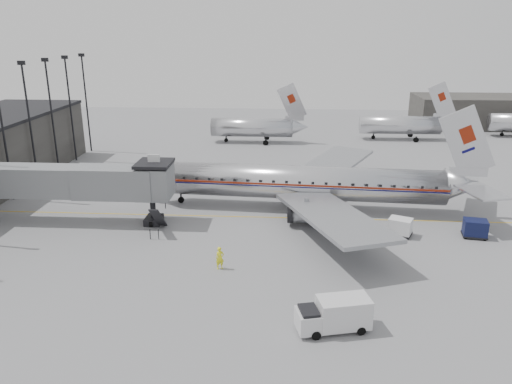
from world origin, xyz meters
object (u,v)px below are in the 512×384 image
airliner (311,183)px  service_van (334,314)px  baggage_cart_navy (475,228)px  baggage_cart_white (400,226)px  ramp_worker (220,258)px

airliner → service_van: 23.28m
baggage_cart_navy → baggage_cart_white: size_ratio=0.92×
airliner → service_van: (0.62, -23.21, -1.78)m
service_van → baggage_cart_navy: 21.88m
baggage_cart_white → ramp_worker: (-16.26, -8.00, 0.04)m
ramp_worker → service_van: bearing=-66.5°
service_van → baggage_cart_white: (7.65, 16.26, -0.27)m
baggage_cart_navy → baggage_cart_white: (-6.99, 0.00, -0.01)m
airliner → baggage_cart_navy: (15.26, -6.95, -2.04)m
baggage_cart_white → ramp_worker: 18.12m
ramp_worker → airliner: bearing=39.2°
baggage_cart_navy → airliner: bearing=165.2°
ramp_worker → baggage_cart_white: bearing=3.5°
service_van → baggage_cart_white: bearing=51.3°
service_van → baggage_cart_navy: (14.64, 16.26, -0.26)m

